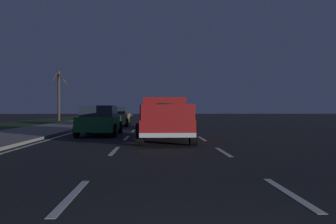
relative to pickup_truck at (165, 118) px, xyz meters
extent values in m
plane|color=black|center=(13.45, 0.00, -0.98)|extent=(144.00, 144.00, 0.00)
cube|color=gray|center=(13.45, 7.45, -0.92)|extent=(108.00, 4.00, 0.12)
cube|color=#1E3819|center=(13.45, 12.45, -0.98)|extent=(108.00, 6.00, 0.01)
cube|color=silver|center=(-9.64, -1.75, -0.98)|extent=(2.40, 0.14, 0.01)
cube|color=silver|center=(-3.95, -1.75, -0.98)|extent=(2.40, 0.14, 0.01)
cube|color=silver|center=(1.33, -1.75, -0.98)|extent=(2.40, 0.14, 0.01)
cube|color=silver|center=(6.60, -1.75, -0.98)|extent=(2.40, 0.14, 0.01)
cube|color=silver|center=(12.48, -1.75, -0.98)|extent=(2.40, 0.14, 0.01)
cube|color=silver|center=(17.92, -1.75, -0.98)|extent=(2.40, 0.14, 0.01)
cube|color=silver|center=(23.43, -1.75, -0.98)|extent=(2.40, 0.14, 0.01)
cube|color=silver|center=(28.60, -1.75, -0.98)|extent=(2.40, 0.14, 0.01)
cube|color=silver|center=(34.84, -1.75, -0.98)|extent=(2.40, 0.14, 0.01)
cube|color=silver|center=(40.45, -1.75, -0.98)|extent=(2.40, 0.14, 0.01)
cube|color=silver|center=(47.43, -1.75, -0.98)|extent=(2.40, 0.14, 0.01)
cube|color=silver|center=(53.37, -1.75, -0.98)|extent=(2.40, 0.14, 0.01)
cube|color=silver|center=(59.34, -1.75, -0.98)|extent=(2.40, 0.14, 0.01)
cube|color=silver|center=(65.66, -1.75, -0.98)|extent=(2.40, 0.14, 0.01)
cube|color=silver|center=(-9.71, 1.75, -0.98)|extent=(2.40, 0.14, 0.01)
cube|color=silver|center=(-3.51, 1.75, -0.98)|extent=(2.40, 0.14, 0.01)
cube|color=silver|center=(1.75, 1.75, -0.98)|extent=(2.40, 0.14, 0.01)
cube|color=silver|center=(7.36, 1.75, -0.98)|extent=(2.40, 0.14, 0.01)
cube|color=silver|center=(12.73, 1.75, -0.98)|extent=(2.40, 0.14, 0.01)
cube|color=silver|center=(17.82, 1.75, -0.98)|extent=(2.40, 0.14, 0.01)
cube|color=silver|center=(22.86, 1.75, -0.98)|extent=(2.40, 0.14, 0.01)
cube|color=silver|center=(28.06, 1.75, -0.98)|extent=(2.40, 0.14, 0.01)
cube|color=silver|center=(33.76, 1.75, -0.98)|extent=(2.40, 0.14, 0.01)
cube|color=silver|center=(38.85, 1.75, -0.98)|extent=(2.40, 0.14, 0.01)
cube|color=silver|center=(43.92, 1.75, -0.98)|extent=(2.40, 0.14, 0.01)
cube|color=silver|center=(50.55, 1.75, -0.98)|extent=(2.40, 0.14, 0.01)
cube|color=silver|center=(57.06, 1.75, -0.98)|extent=(2.40, 0.14, 0.01)
cube|color=silver|center=(63.78, 1.75, -0.98)|extent=(2.40, 0.14, 0.01)
cube|color=silver|center=(13.45, 5.15, -0.98)|extent=(108.00, 0.14, 0.01)
cube|color=maroon|center=(-0.06, 0.00, -0.31)|extent=(5.42, 2.05, 0.60)
cube|color=maroon|center=(1.13, 0.01, 0.44)|extent=(2.18, 1.86, 0.90)
cube|color=#1E2833|center=(0.08, 0.00, 0.49)|extent=(0.05, 1.44, 0.50)
cube|color=maroon|center=(-1.15, 0.93, 0.27)|extent=(3.02, 0.11, 0.56)
cube|color=maroon|center=(-1.13, -0.95, 0.27)|extent=(3.02, 0.11, 0.56)
cube|color=maroon|center=(-2.72, -0.03, 0.27)|extent=(0.10, 1.88, 0.56)
cube|color=silver|center=(-2.72, -0.03, -0.53)|extent=(0.14, 2.00, 0.16)
cube|color=red|center=(-2.72, 0.77, 0.47)|extent=(0.06, 0.14, 0.20)
cube|color=red|center=(-2.70, -0.83, 0.47)|extent=(0.06, 0.14, 0.20)
ellipsoid|color=#4C422D|center=(-1.14, -0.01, 0.31)|extent=(2.61, 1.55, 0.64)
sphere|color=silver|center=(-0.64, 0.35, 0.17)|extent=(0.40, 0.40, 0.40)
sphere|color=beige|center=(-1.73, -0.32, 0.15)|extent=(0.34, 0.34, 0.34)
cylinder|color=black|center=(1.71, 1.02, -0.56)|extent=(0.84, 0.28, 0.84)
cylinder|color=black|center=(1.73, -0.98, -0.56)|extent=(0.84, 0.28, 0.84)
cylinder|color=black|center=(-1.85, 0.98, -0.56)|extent=(0.84, 0.28, 0.84)
cylinder|color=black|center=(-1.83, -1.02, -0.56)|extent=(0.84, 0.28, 0.84)
cube|color=black|center=(9.32, -0.07, -0.35)|extent=(4.44, 1.90, 0.70)
cube|color=#1E2833|center=(9.07, -0.08, 0.28)|extent=(2.50, 1.64, 0.56)
cylinder|color=black|center=(10.79, 0.86, -0.64)|extent=(0.68, 0.22, 0.68)
cylinder|color=black|center=(10.84, -0.94, -0.64)|extent=(0.68, 0.22, 0.68)
cylinder|color=black|center=(7.80, 0.79, -0.64)|extent=(0.68, 0.22, 0.68)
cylinder|color=black|center=(7.85, -1.01, -0.64)|extent=(0.68, 0.22, 0.68)
cube|color=red|center=(7.17, -0.13, -0.30)|extent=(0.12, 1.51, 0.10)
cube|color=#9E845B|center=(13.93, 3.43, -0.35)|extent=(4.43, 1.87, 0.70)
cube|color=#1E2833|center=(13.68, 3.44, 0.28)|extent=(2.49, 1.62, 0.56)
cylinder|color=black|center=(15.44, 4.31, -0.64)|extent=(0.68, 0.22, 0.68)
cylinder|color=black|center=(15.41, 2.51, -0.64)|extent=(0.68, 0.22, 0.68)
cylinder|color=black|center=(12.45, 4.36, -0.64)|extent=(0.68, 0.22, 0.68)
cylinder|color=black|center=(12.42, 2.56, -0.64)|extent=(0.68, 0.22, 0.68)
cube|color=red|center=(11.78, 3.47, -0.30)|extent=(0.10, 1.51, 0.10)
cube|color=#14592D|center=(3.62, 3.26, -0.35)|extent=(4.40, 1.81, 0.70)
cube|color=#1E2833|center=(3.37, 3.26, 0.28)|extent=(2.47, 1.59, 0.56)
cylinder|color=black|center=(5.11, 4.16, -0.64)|extent=(0.68, 0.22, 0.68)
cylinder|color=black|center=(5.11, 2.36, -0.64)|extent=(0.68, 0.22, 0.68)
cylinder|color=black|center=(2.12, 4.16, -0.64)|extent=(0.68, 0.22, 0.68)
cylinder|color=black|center=(2.12, 2.36, -0.64)|extent=(0.68, 0.22, 0.68)
cube|color=red|center=(1.47, 3.26, -0.30)|extent=(0.08, 1.51, 0.10)
cylinder|color=#423323|center=(26.21, 11.21, 1.84)|extent=(0.28, 0.28, 5.64)
cylinder|color=#423323|center=(26.48, 10.76, 3.63)|extent=(0.59, 1.00, 1.31)
cylinder|color=#423323|center=(25.97, 11.51, 4.09)|extent=(0.54, 0.72, 1.24)
cylinder|color=#423323|center=(25.75, 10.89, 3.99)|extent=(0.92, 0.79, 0.89)
cylinder|color=#423323|center=(26.51, 10.90, 3.82)|extent=(0.63, 0.74, 0.83)
camera|label=1|loc=(-15.52, 0.45, 0.40)|focal=39.17mm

